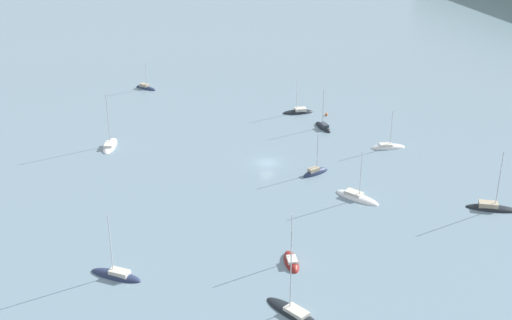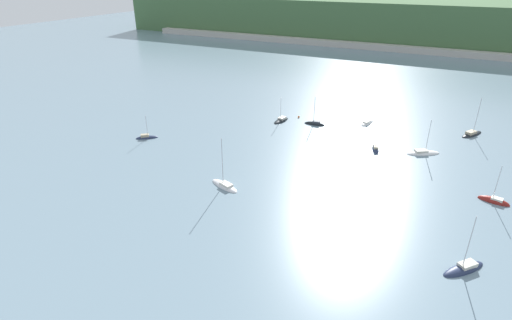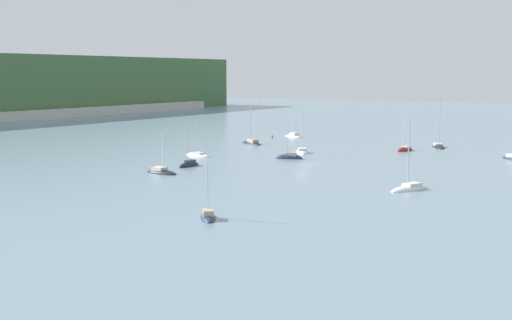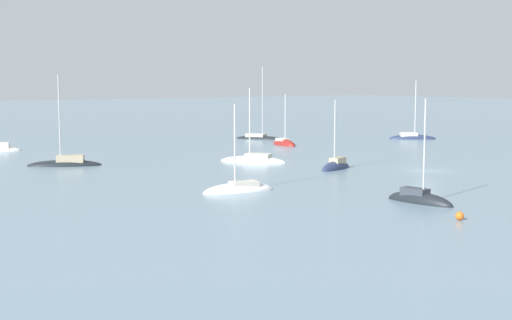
{
  "view_description": "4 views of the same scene",
  "coord_description": "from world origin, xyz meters",
  "views": [
    {
      "loc": [
        112.56,
        -40.44,
        55.49
      ],
      "look_at": [
        4.78,
        -3.79,
        3.19
      ],
      "focal_mm": 50.0,
      "sensor_mm": 36.0,
      "label": 1
    },
    {
      "loc": [
        21.56,
        -88.26,
        41.0
      ],
      "look_at": [
        -15.27,
        -15.35,
        1.7
      ],
      "focal_mm": 28.0,
      "sensor_mm": 36.0,
      "label": 2
    },
    {
      "loc": [
        -115.83,
        -60.38,
        16.81
      ],
      "look_at": [
        -12.52,
        2.34,
        2.07
      ],
      "focal_mm": 50.0,
      "sensor_mm": 36.0,
      "label": 3
    },
    {
      "loc": [
        -47.94,
        61.51,
        9.59
      ],
      "look_at": [
        11.24,
        14.55,
        1.2
      ],
      "focal_mm": 50.0,
      "sensor_mm": 36.0,
      "label": 4
    }
  ],
  "objects": [
    {
      "name": "sailboat_2",
      "position": [
        28.59,
        28.52,
        0.14
      ],
      "size": [
        6.23,
        8.37,
        10.96
      ],
      "rotation": [
        0.0,
        0.0,
        1.04
      ],
      "color": "black",
      "rests_on": "ground_plane"
    },
    {
      "name": "sailboat_1",
      "position": [
        -22.28,
        15.15,
        0.1
      ],
      "size": [
        3.37,
        7.07,
        7.95
      ],
      "rotation": [
        0.0,
        0.0,
        4.56
      ],
      "color": "black",
      "rests_on": "ground_plane"
    },
    {
      "name": "sailboat_7",
      "position": [
        -12.37,
        16.73,
        0.1
      ],
      "size": [
        6.11,
        1.94,
        9.11
      ],
      "rotation": [
        0.0,
        0.0,
        3.2
      ],
      "color": "black",
      "rests_on": "ground_plane"
    },
    {
      "name": "mooring_buoy_0",
      "position": [
        46.05,
        32.93,
        0.31
      ],
      "size": [
        0.62,
        0.62,
        0.62
      ],
      "color": "orange",
      "rests_on": "ground_plane"
    },
    {
      "name": "sailboat_11",
      "position": [
        43.92,
        -12.15,
        0.11
      ],
      "size": [
        9.03,
        6.06,
        12.52
      ],
      "rotation": [
        0.0,
        0.0,
        3.59
      ],
      "color": "black",
      "rests_on": "ground_plane"
    },
    {
      "name": "mooring_buoy_1",
      "position": [
        -18.67,
        20.26,
        0.3
      ],
      "size": [
        0.59,
        0.59,
        0.59
      ],
      "color": "orange",
      "rests_on": "ground_plane"
    },
    {
      "name": "ground_plane",
      "position": [
        0.0,
        0.0,
        0.0
      ],
      "size": [
        600.0,
        600.0,
        0.0
      ],
      "primitive_type": "plane",
      "color": "slate"
    },
    {
      "name": "sailboat_6",
      "position": [
        -16.99,
        -26.47,
        0.11
      ],
      "size": [
        7.99,
        4.76,
        11.38
      ],
      "rotation": [
        0.0,
        0.0,
        2.79
      ],
      "color": "silver",
      "rests_on": "ground_plane"
    },
    {
      "name": "sailboat_9",
      "position": [
        50.37,
        28.96,
        0.13
      ],
      "size": [
        4.85,
        6.84,
        9.68
      ],
      "rotation": [
        0.0,
        0.0,
        1.12
      ],
      "color": "white",
      "rests_on": "ground_plane"
    },
    {
      "name": "sailboat_8",
      "position": [
        -49.09,
        -13.32,
        0.12
      ],
      "size": [
        5.64,
        4.96,
        7.01
      ],
      "rotation": [
        0.0,
        0.0,
        0.67
      ],
      "color": "#232D4C",
      "rests_on": "ground_plane"
    },
    {
      "name": "sailboat_10",
      "position": [
        7.19,
        6.61,
        0.11
      ],
      "size": [
        3.16,
        5.79,
        8.5
      ],
      "rotation": [
        0.0,
        0.0,
        1.87
      ],
      "color": "#232D4C",
      "rests_on": "ground_plane"
    },
    {
      "name": "sailboat_3",
      "position": [
        18.12,
        9.48,
        0.09
      ],
      "size": [
        8.28,
        6.39,
        9.5
      ],
      "rotation": [
        0.0,
        0.0,
        0.55
      ],
      "color": "white",
      "rests_on": "ground_plane"
    },
    {
      "name": "sailboat_0",
      "position": [
        32.94,
        -8.06,
        0.07
      ],
      "size": [
        5.93,
        2.92,
        8.6
      ],
      "rotation": [
        0.0,
        0.0,
        2.96
      ],
      "color": "maroon",
      "rests_on": "ground_plane"
    },
    {
      "name": "sailboat_5",
      "position": [
        1.08,
        24.53,
        0.07
      ],
      "size": [
        3.52,
        6.9,
        8.38
      ],
      "rotation": [
        0.0,
        0.0,
        1.34
      ],
      "color": "white",
      "rests_on": "ground_plane"
    }
  ]
}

